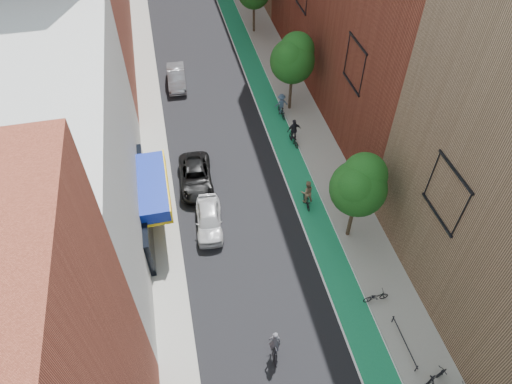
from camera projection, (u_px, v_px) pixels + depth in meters
bike_lane at (266, 98)px, 40.11m from camera, size 2.00×68.00×0.01m
sidewalk_left at (151, 113)px, 38.54m from camera, size 2.00×68.00×0.15m
sidewalk_right at (293, 94)px, 40.43m from camera, size 3.00×68.00×0.15m
building_left_white at (56, 165)px, 25.43m from camera, size 8.00×20.00×12.00m
tree_near at (359, 185)px, 26.25m from camera, size 3.40×3.36×6.42m
tree_mid at (293, 58)px, 35.48m from camera, size 3.55×3.53×6.74m
parked_car_white at (209, 219)px, 29.61m from camera, size 2.06×4.28×1.41m
parked_car_black at (196, 177)px, 32.37m from camera, size 2.55×5.04×1.36m
parked_car_silver at (176, 77)px, 41.09m from camera, size 1.76×4.50×1.46m
cyclist_lead at (275, 347)px, 23.64m from camera, size 0.87×1.73×2.07m
cyclist_lane_near at (307, 195)px, 30.76m from camera, size 0.89×1.58×2.14m
cyclist_lane_mid at (294, 134)px, 35.27m from camera, size 1.17×1.70×2.25m
cyclist_lane_far at (281, 106)px, 37.71m from camera, size 1.17×1.68×2.08m
parked_bike_near at (376, 297)px, 25.86m from camera, size 1.52×0.54×0.80m
parked_bike_mid at (435, 378)px, 22.55m from camera, size 1.90×1.10×1.10m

